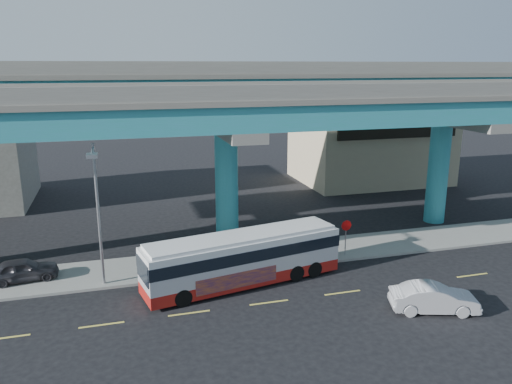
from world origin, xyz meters
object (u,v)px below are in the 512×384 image
object	(u,v)px
street_lamp	(97,197)
transit_bus	(243,257)
parked_car	(23,270)
sedan	(434,298)
stop_sign	(346,230)

from	to	relation	value
street_lamp	transit_bus	bearing A→B (deg)	-9.34
parked_car	transit_bus	bearing A→B (deg)	-113.05
parked_car	street_lamp	distance (m)	6.37
sedan	street_lamp	size ratio (longest dim) A/B	0.58
parked_car	street_lamp	size ratio (longest dim) A/B	0.50
sedan	street_lamp	distance (m)	17.22
parked_car	sedan	bearing A→B (deg)	-121.50
stop_sign	sedan	bearing A→B (deg)	-60.35
parked_car	street_lamp	bearing A→B (deg)	-123.85
transit_bus	street_lamp	distance (m)	8.16
street_lamp	stop_sign	size ratio (longest dim) A/B	3.37
parked_car	stop_sign	world-z (taller)	stop_sign
stop_sign	transit_bus	bearing A→B (deg)	-142.37
street_lamp	stop_sign	xyz separation A→B (m)	(14.21, 0.73, -3.32)
parked_car	stop_sign	bearing A→B (deg)	-101.19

